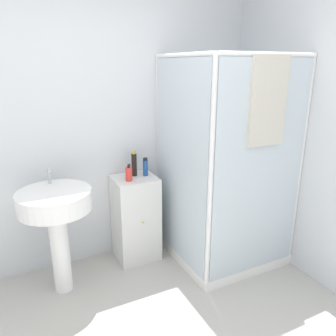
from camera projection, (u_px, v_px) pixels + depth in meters
name	position (u px, v px, depth m)	size (l,w,h in m)	color
wall_back	(78.00, 129.00, 2.82)	(6.40, 0.06, 2.50)	silver
shower_enclosure	(222.00, 211.00, 3.03)	(0.94, 0.97, 1.87)	white
vanity_cabinet	(136.00, 218.00, 3.07)	(0.39, 0.37, 0.81)	silver
sink	(56.00, 213.00, 2.52)	(0.56, 0.56, 1.00)	white
soap_dispenser	(129.00, 174.00, 2.85)	(0.06, 0.06, 0.15)	red
shampoo_bottle_tall_black	(134.00, 164.00, 2.97)	(0.05, 0.05, 0.23)	black
shampoo_bottle_blue	(145.00, 167.00, 2.98)	(0.05, 0.05, 0.17)	#1E4C93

